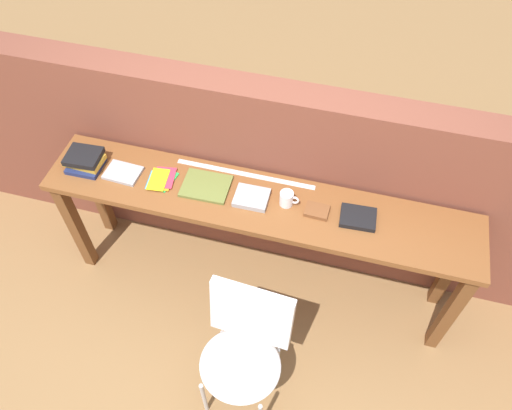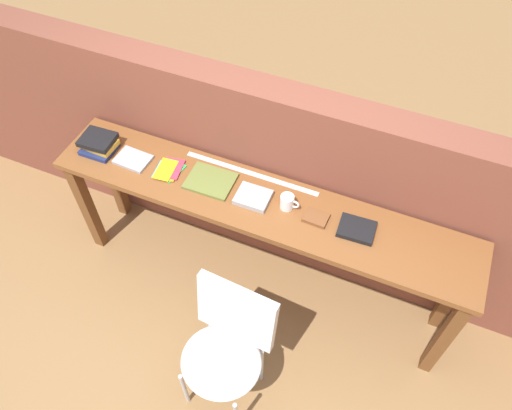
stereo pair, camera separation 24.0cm
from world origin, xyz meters
TOP-DOWN VIEW (x-y plane):
  - ground_plane at (0.00, 0.00)m, footprint 40.00×40.00m
  - brick_wall_back at (0.00, 0.64)m, footprint 6.00×0.20m
  - sideboard at (0.00, 0.30)m, footprint 2.50×0.44m
  - chair_white_moulded at (0.11, -0.41)m, footprint 0.47×0.48m
  - book_stack_leftmost at (-1.06, 0.29)m, footprint 0.22×0.19m
  - magazine_cycling at (-0.82, 0.29)m, footprint 0.21×0.16m
  - pamphlet_pile_colourful at (-0.58, 0.30)m, footprint 0.17×0.20m
  - book_open_centre at (-0.31, 0.32)m, footprint 0.27×0.22m
  - book_grey_hardcover at (-0.04, 0.30)m, footprint 0.19×0.16m
  - mug at (0.16, 0.32)m, footprint 0.11×0.08m
  - leather_journal_brown at (0.33, 0.30)m, footprint 0.13×0.10m
  - book_repair_rightmost at (0.56, 0.31)m, footprint 0.20×0.16m
  - ruler_metal_back_edge at (-0.12, 0.47)m, footprint 0.83×0.03m

SIDE VIEW (x-z plane):
  - ground_plane at x=0.00m, z-range 0.00..0.00m
  - chair_white_moulded at x=0.11m, z-range 0.08..0.97m
  - brick_wall_back at x=0.00m, z-range 0.00..1.40m
  - sideboard at x=0.00m, z-range 0.30..1.18m
  - ruler_metal_back_edge at x=-0.12m, z-range 0.88..0.88m
  - pamphlet_pile_colourful at x=-0.58m, z-range 0.88..0.89m
  - book_open_centre at x=-0.31m, z-range 0.88..0.90m
  - magazine_cycling at x=-0.82m, z-range 0.88..0.90m
  - leather_journal_brown at x=0.33m, z-range 0.88..0.90m
  - book_repair_rightmost at x=0.56m, z-range 0.88..0.91m
  - book_grey_hardcover at x=-0.04m, z-range 0.88..0.91m
  - mug at x=0.16m, z-range 0.88..0.97m
  - book_stack_leftmost at x=-1.06m, z-range 0.88..0.97m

